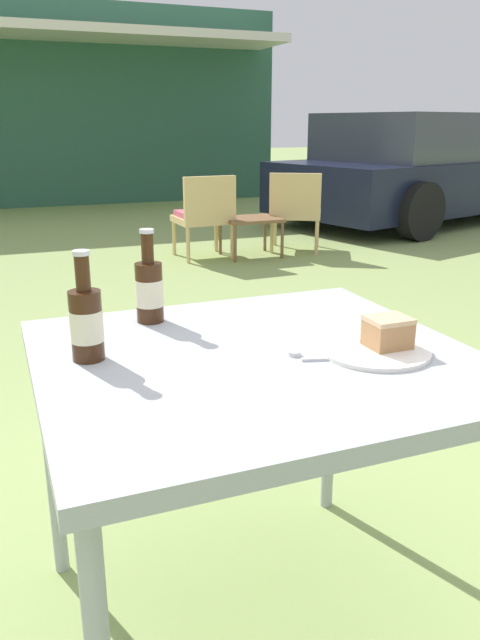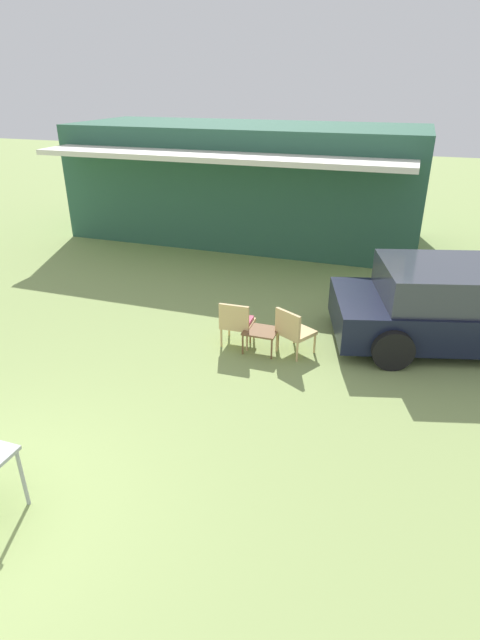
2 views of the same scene
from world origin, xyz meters
The scene contains 5 objects.
cabin_building centered at (-0.54, 10.72, 1.50)m, with size 9.29×4.67×2.98m.
parked_car centered at (4.77, 5.68, 0.66)m, with size 4.44×2.84×1.36m.
wicker_chair_cushioned centered at (1.35, 4.43, 0.43)m, with size 0.52×0.49×0.78m.
wicker_chair_plain centered at (2.31, 4.42, 0.44)m, with size 0.67×0.66×0.78m.
garden_side_table centered at (1.80, 4.35, 0.33)m, with size 0.53×0.46×0.38m.
Camera 2 is at (3.79, -2.56, 4.01)m, focal length 28.00 mm.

